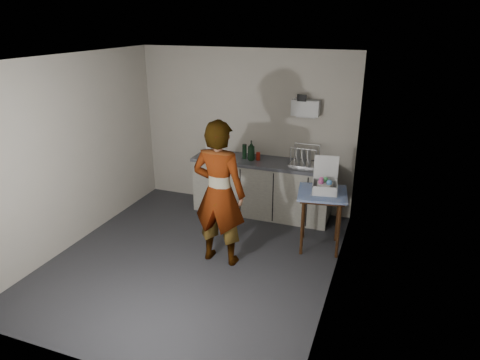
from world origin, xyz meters
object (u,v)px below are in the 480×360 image
(standing_man, at_px, (219,193))
(bakery_box, at_px, (325,184))
(side_table, at_px, (322,200))
(dark_bottle, at_px, (244,151))
(soap_bottle, at_px, (251,151))
(paper_towel, at_px, (209,147))
(dish_rack, at_px, (304,160))
(kitchen_counter, at_px, (262,189))
(soda_can, at_px, (258,156))

(standing_man, relative_size, bakery_box, 4.15)
(side_table, distance_m, dark_bottle, 1.64)
(soap_bottle, distance_m, bakery_box, 1.48)
(standing_man, distance_m, dark_bottle, 1.60)
(standing_man, height_order, paper_towel, standing_man)
(standing_man, bearing_deg, dark_bottle, -79.90)
(dish_rack, distance_m, bakery_box, 0.91)
(kitchen_counter, distance_m, paper_towel, 1.11)
(soap_bottle, distance_m, dark_bottle, 0.14)
(soap_bottle, xyz_separation_m, dish_rack, (0.84, 0.07, -0.09))
(paper_towel, bearing_deg, soda_can, -0.39)
(standing_man, relative_size, soap_bottle, 6.03)
(side_table, bearing_deg, bakery_box, 57.88)
(standing_man, relative_size, soda_can, 15.25)
(standing_man, xyz_separation_m, paper_towel, (-0.86, 1.59, 0.08))
(kitchen_counter, bearing_deg, soda_can, 177.57)
(dish_rack, height_order, bakery_box, bakery_box)
(paper_towel, bearing_deg, soap_bottle, -3.86)
(dish_rack, bearing_deg, soda_can, -177.99)
(kitchen_counter, bearing_deg, bakery_box, -34.15)
(standing_man, height_order, soda_can, standing_man)
(side_table, xyz_separation_m, paper_towel, (-2.03, 0.80, 0.30))
(kitchen_counter, distance_m, standing_man, 1.67)
(soda_can, distance_m, paper_towel, 0.86)
(side_table, bearing_deg, dish_rack, 108.56)
(dark_bottle, bearing_deg, soap_bottle, -17.50)
(bakery_box, bearing_deg, dish_rack, 111.25)
(soda_can, distance_m, dark_bottle, 0.23)
(side_table, bearing_deg, soap_bottle, 139.97)
(kitchen_counter, xyz_separation_m, paper_towel, (-0.93, 0.01, 0.61))
(soap_bottle, distance_m, paper_towel, 0.76)
(soap_bottle, bearing_deg, dark_bottle, 162.50)
(standing_man, relative_size, dish_rack, 4.44)
(dark_bottle, height_order, dish_rack, dish_rack)
(paper_towel, bearing_deg, side_table, -21.57)
(kitchen_counter, distance_m, soap_bottle, 0.67)
(side_table, relative_size, dish_rack, 1.94)
(soap_bottle, relative_size, soda_can, 2.53)
(standing_man, bearing_deg, side_table, -144.33)
(kitchen_counter, distance_m, dark_bottle, 0.67)
(side_table, bearing_deg, soda_can, 136.35)
(standing_man, xyz_separation_m, soda_can, (-0.00, 1.58, 0.02))
(paper_towel, xyz_separation_m, dish_rack, (1.60, 0.02, -0.05))
(bakery_box, bearing_deg, soap_bottle, 142.23)
(soda_can, xyz_separation_m, bakery_box, (1.19, -0.76, -0.03))
(side_table, height_order, bakery_box, bakery_box)
(soap_bottle, bearing_deg, soda_can, 24.53)
(soap_bottle, height_order, dish_rack, soap_bottle)
(soda_can, bearing_deg, kitchen_counter, -2.43)
(kitchen_counter, bearing_deg, dark_bottle, -179.60)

